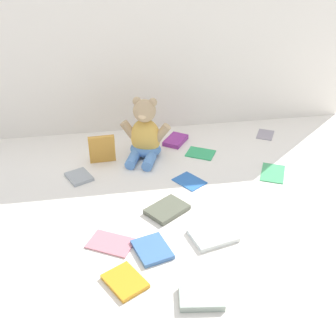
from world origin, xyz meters
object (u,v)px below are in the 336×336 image
(book_case_9, at_px, (152,249))
(book_case_6, at_px, (111,243))
(book_case_8, at_px, (201,153))
(book_case_7, at_px, (273,173))
(book_case_0, at_px, (167,209))
(book_case_4, at_px, (102,149))
(teddy_bear, at_px, (145,135))
(book_case_3, at_px, (79,177))
(book_case_1, at_px, (189,181))
(book_case_5, at_px, (265,134))
(book_case_10, at_px, (213,235))
(book_case_12, at_px, (176,140))
(book_case_2, at_px, (201,297))
(book_case_11, at_px, (125,281))

(book_case_9, bearing_deg, book_case_6, 140.98)
(book_case_6, distance_m, book_case_8, 0.61)
(book_case_7, xyz_separation_m, book_case_9, (-0.49, -0.34, 0.00))
(book_case_0, relative_size, book_case_4, 1.16)
(teddy_bear, xyz_separation_m, book_case_4, (-0.17, -0.02, -0.03))
(book_case_4, bearing_deg, book_case_8, -3.65)
(book_case_0, relative_size, book_case_6, 0.98)
(book_case_0, bearing_deg, book_case_3, -166.29)
(book_case_0, relative_size, book_case_9, 1.13)
(book_case_6, bearing_deg, book_case_4, 30.04)
(book_case_1, relative_size, book_case_3, 1.11)
(book_case_0, height_order, book_case_5, book_case_0)
(teddy_bear, height_order, book_case_10, teddy_bear)
(book_case_7, bearing_deg, book_case_9, 60.27)
(book_case_1, bearing_deg, book_case_12, 54.97)
(book_case_7, relative_size, book_case_10, 1.00)
(book_case_0, xyz_separation_m, book_case_8, (0.19, 0.35, -0.00))
(book_case_2, bearing_deg, book_case_12, -178.22)
(book_case_2, height_order, book_case_4, book_case_4)
(book_case_8, relative_size, book_case_11, 0.98)
(book_case_5, bearing_deg, book_case_2, -91.30)
(book_case_9, relative_size, book_case_10, 0.87)
(book_case_4, distance_m, book_case_5, 0.71)
(book_case_0, xyz_separation_m, book_case_4, (-0.19, 0.35, 0.05))
(book_case_5, bearing_deg, book_case_4, -142.28)
(teddy_bear, distance_m, book_case_4, 0.17)
(book_case_5, bearing_deg, book_case_12, -151.08)
(teddy_bear, relative_size, book_case_9, 2.13)
(teddy_bear, relative_size, book_case_4, 2.19)
(book_case_7, height_order, book_case_9, book_case_9)
(book_case_11, bearing_deg, book_case_0, -148.11)
(book_case_5, height_order, book_case_12, book_case_12)
(book_case_3, relative_size, book_case_8, 0.88)
(book_case_1, height_order, book_case_6, book_case_6)
(teddy_bear, relative_size, book_case_8, 2.24)
(book_case_5, bearing_deg, book_case_9, -103.41)
(book_case_3, bearing_deg, book_case_4, -155.28)
(book_case_4, bearing_deg, book_case_7, -20.28)
(book_case_11, bearing_deg, book_case_2, 125.52)
(teddy_bear, height_order, book_case_4, teddy_bear)
(book_case_4, bearing_deg, teddy_bear, 3.42)
(book_case_10, height_order, book_case_12, book_case_12)
(book_case_6, relative_size, book_case_7, 1.01)
(book_case_1, distance_m, book_case_11, 0.51)
(book_case_0, relative_size, book_case_12, 1.16)
(book_case_3, xyz_separation_m, book_case_6, (0.09, -0.37, -0.00))
(book_case_10, bearing_deg, book_case_3, -148.40)
(book_case_5, bearing_deg, book_case_6, -110.88)
(book_case_6, distance_m, book_case_12, 0.66)
(book_case_2, xyz_separation_m, book_case_3, (-0.31, 0.62, -0.00))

